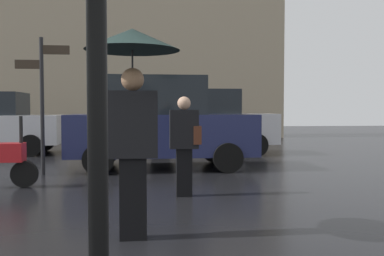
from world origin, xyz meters
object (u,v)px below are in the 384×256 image
object	(u,v)px
pedestrian_with_umbrella	(133,80)
parked_car_left	(159,123)
pedestrian_with_bag	(185,140)
street_signpost	(42,92)
parked_car_distant	(204,122)

from	to	relation	value
pedestrian_with_umbrella	parked_car_left	world-z (taller)	pedestrian_with_umbrella
pedestrian_with_bag	street_signpost	world-z (taller)	street_signpost
parked_car_distant	pedestrian_with_bag	bearing A→B (deg)	-107.98
pedestrian_with_bag	street_signpost	bearing A→B (deg)	-126.23
street_signpost	parked_car_left	bearing A→B (deg)	17.46
pedestrian_with_umbrella	parked_car_distant	size ratio (longest dim) A/B	0.53
pedestrian_with_bag	parked_car_distant	distance (m)	6.21
pedestrian_with_bag	parked_car_left	bearing A→B (deg)	-169.03
pedestrian_with_bag	parked_car_distant	bearing A→B (deg)	175.18
pedestrian_with_umbrella	pedestrian_with_bag	bearing A→B (deg)	125.06
pedestrian_with_umbrella	street_signpost	size ratio (longest dim) A/B	0.77
pedestrian_with_umbrella	parked_car_distant	bearing A→B (deg)	131.51
pedestrian_with_umbrella	street_signpost	world-z (taller)	street_signpost
pedestrian_with_bag	pedestrian_with_umbrella	bearing A→B (deg)	-13.58
parked_car_left	pedestrian_with_umbrella	bearing A→B (deg)	84.09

